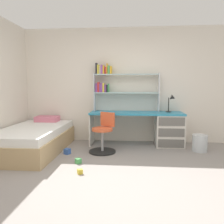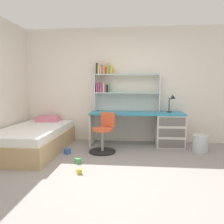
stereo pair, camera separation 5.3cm
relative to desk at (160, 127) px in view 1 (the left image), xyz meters
name	(u,v)px [view 1 (the left image)]	position (x,y,z in m)	size (l,w,h in m)	color
ground_plane	(112,182)	(-0.88, -1.95, -0.41)	(5.46, 5.56, 0.02)	gray
room_shell	(56,85)	(-2.02, -0.81, 0.90)	(5.46, 5.56, 2.59)	silver
desk	(160,127)	(0.00, 0.00, 0.00)	(2.00, 0.60, 0.72)	teal
bookshelf_hutch	(115,83)	(-0.99, 0.19, 0.96)	(1.45, 0.22, 1.07)	silver
desk_lamp	(172,101)	(0.23, 0.03, 0.57)	(0.20, 0.17, 0.38)	black
swivel_chair	(103,137)	(-1.17, -0.61, -0.10)	(0.52, 0.52, 0.77)	black
bed_platform	(34,139)	(-2.54, -0.69, -0.16)	(1.11, 2.01, 0.60)	tan
waste_bin	(200,143)	(0.72, -0.40, -0.23)	(0.29, 0.29, 0.33)	silver
toy_block_green_0	(78,161)	(-1.50, -1.31, -0.36)	(0.08, 0.08, 0.08)	#479E51
toy_block_yellow_1	(80,171)	(-1.37, -1.75, -0.36)	(0.07, 0.07, 0.07)	gold
toy_block_blue_2	(67,151)	(-1.83, -0.81, -0.35)	(0.10, 0.10, 0.10)	#3860B7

